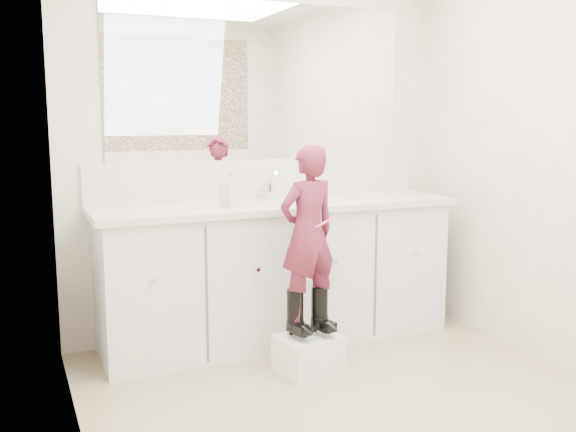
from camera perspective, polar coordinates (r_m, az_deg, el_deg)
name	(u,v)px	position (r m, az deg, el deg)	size (l,w,h in m)	color
floor	(379,421)	(3.20, 8.12, -17.56)	(3.00, 3.00, 0.00)	#8A725A
wall_back	(261,150)	(4.22, -2.40, 5.88)	(2.60, 2.60, 0.00)	beige
wall_left	(78,177)	(2.44, -18.15, 3.29)	(3.00, 3.00, 0.00)	beige
vanity_cabinet	(278,275)	(4.08, -0.91, -5.24)	(2.20, 0.55, 0.85)	silver
countertop	(279,206)	(3.98, -0.84, 0.94)	(2.28, 0.58, 0.04)	beige
backsplash	(262,178)	(4.22, -2.30, 3.36)	(2.28, 0.03, 0.25)	beige
mirror	(261,81)	(4.20, -2.37, 11.88)	(2.00, 0.02, 1.00)	white
faucet	(269,191)	(4.12, -1.74, 2.19)	(0.08, 0.08, 0.10)	silver
cup	(350,192)	(4.20, 5.55, 2.14)	(0.09, 0.09, 0.08)	beige
soap_bottle	(230,188)	(3.83, -5.18, 2.46)	(0.09, 0.10, 0.21)	beige
step_stool	(309,354)	(3.67, 1.86, -12.15)	(0.33, 0.27, 0.21)	white
boot_left	(295,313)	(3.57, 0.64, -8.63)	(0.10, 0.18, 0.27)	black
boot_right	(319,310)	(3.64, 2.82, -8.34)	(0.10, 0.18, 0.27)	black
toddler	(308,233)	(3.50, 1.77, -1.51)	(0.35, 0.23, 0.96)	#AA345F
toothbrush	(326,222)	(3.45, 3.40, -0.51)	(0.01, 0.01, 0.14)	#DD568B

